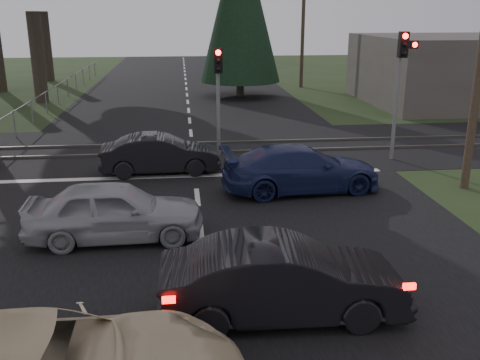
{
  "coord_description": "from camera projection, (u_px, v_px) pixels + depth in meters",
  "views": [
    {
      "loc": [
        -0.38,
        -9.31,
        5.36
      ],
      "look_at": [
        1.03,
        3.49,
        1.3
      ],
      "focal_mm": 40.0,
      "sensor_mm": 36.0,
      "label": 1
    }
  ],
  "objects": [
    {
      "name": "ground",
      "position": [
        207.0,
        298.0,
        10.48
      ],
      "size": [
        120.0,
        120.0,
        0.0
      ],
      "primitive_type": "plane",
      "color": "#243417",
      "rests_on": "ground"
    },
    {
      "name": "road",
      "position": [
        194.0,
        162.0,
        19.96
      ],
      "size": [
        14.0,
        100.0,
        0.01
      ],
      "primitive_type": "cube",
      "color": "black",
      "rests_on": "ground"
    },
    {
      "name": "rail_corridor",
      "position": [
        192.0,
        149.0,
        21.85
      ],
      "size": [
        120.0,
        8.0,
        0.01
      ],
      "primitive_type": "cube",
      "color": "black",
      "rests_on": "ground"
    },
    {
      "name": "stop_line",
      "position": [
        195.0,
        176.0,
        18.25
      ],
      "size": [
        13.0,
        0.35,
        0.0
      ],
      "primitive_type": "cube",
      "color": "silver",
      "rests_on": "ground"
    },
    {
      "name": "rail_near",
      "position": [
        193.0,
        153.0,
        21.08
      ],
      "size": [
        120.0,
        0.12,
        0.1
      ],
      "primitive_type": "cube",
      "color": "#59544C",
      "rests_on": "ground"
    },
    {
      "name": "rail_far",
      "position": [
        192.0,
        143.0,
        22.6
      ],
      "size": [
        120.0,
        0.12,
        0.1
      ],
      "primitive_type": "cube",
      "color": "#59544C",
      "rests_on": "ground"
    },
    {
      "name": "traffic_signal_right",
      "position": [
        402.0,
        71.0,
        19.25
      ],
      "size": [
        0.68,
        0.48,
        4.7
      ],
      "color": "slate",
      "rests_on": "ground"
    },
    {
      "name": "traffic_signal_center",
      "position": [
        218.0,
        84.0,
        19.86
      ],
      "size": [
        0.32,
        0.48,
        4.1
      ],
      "color": "slate",
      "rests_on": "ground"
    },
    {
      "name": "utility_pole_mid",
      "position": [
        303.0,
        21.0,
        38.38
      ],
      "size": [
        1.8,
        0.26,
        9.0
      ],
      "color": "#4C3D2D",
      "rests_on": "ground"
    },
    {
      "name": "utility_pole_far",
      "position": [
        256.0,
        18.0,
        62.08
      ],
      "size": [
        1.8,
        0.26,
        9.0
      ],
      "color": "#4C3D2D",
      "rests_on": "ground"
    },
    {
      "name": "conifer_tree",
      "position": [
        240.0,
        1.0,
        33.69
      ],
      "size": [
        5.2,
        5.2,
        11.0
      ],
      "color": "#473D33",
      "rests_on": "ground"
    },
    {
      "name": "fence_left",
      "position": [
        53.0,
        109.0,
        31.0
      ],
      "size": [
        0.1,
        36.0,
        1.2
      ],
      "primitive_type": null,
      "color": "slate",
      "rests_on": "ground"
    },
    {
      "name": "dark_hatchback",
      "position": [
        283.0,
        280.0,
        9.65
      ],
      "size": [
        4.49,
        1.65,
        1.47
      ],
      "primitive_type": "imported",
      "rotation": [
        0.0,
        0.0,
        1.55
      ],
      "color": "black",
      "rests_on": "ground"
    },
    {
      "name": "silver_car",
      "position": [
        115.0,
        211.0,
        13.0
      ],
      "size": [
        4.3,
        1.79,
        1.46
      ],
      "primitive_type": "imported",
      "rotation": [
        0.0,
        0.0,
        1.59
      ],
      "color": "#9B9EA3",
      "rests_on": "ground"
    },
    {
      "name": "blue_sedan",
      "position": [
        301.0,
        169.0,
        16.57
      ],
      "size": [
        5.09,
        2.45,
        1.43
      ],
      "primitive_type": "imported",
      "rotation": [
        0.0,
        0.0,
        1.66
      ],
      "color": "#19214B",
      "rests_on": "ground"
    },
    {
      "name": "dark_car_far",
      "position": [
        160.0,
        154.0,
        18.42
      ],
      "size": [
        4.1,
        1.53,
        1.34
      ],
      "primitive_type": "imported",
      "rotation": [
        0.0,
        0.0,
        1.6
      ],
      "color": "black",
      "rests_on": "ground"
    }
  ]
}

